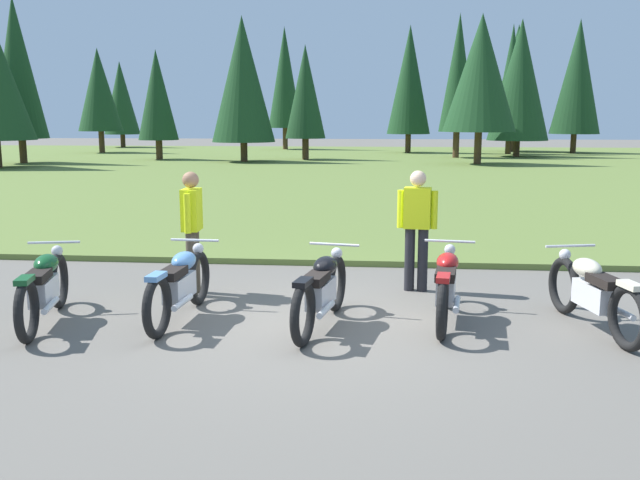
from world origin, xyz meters
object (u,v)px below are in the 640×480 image
at_px(motorcycle_black, 322,290).
at_px(motorcycle_cream, 593,292).
at_px(motorcycle_british_green, 44,287).
at_px(motorcycle_sky_blue, 180,284).
at_px(rider_checking_bike, 192,225).
at_px(rider_in_hivis_vest, 417,223).
at_px(motorcycle_red, 446,285).

bearing_deg(motorcycle_black, motorcycle_cream, 3.23).
xyz_separation_m(motorcycle_british_green, motorcycle_sky_blue, (1.52, 0.31, 0.00)).
xyz_separation_m(motorcycle_british_green, motorcycle_cream, (6.28, 0.35, 0.00)).
xyz_separation_m(motorcycle_sky_blue, rider_checking_bike, (-0.18, 1.21, 0.51)).
xyz_separation_m(motorcycle_british_green, motorcycle_black, (3.22, 0.18, 0.00)).
distance_m(motorcycle_sky_blue, rider_in_hivis_vest, 3.34).
bearing_deg(motorcycle_black, rider_in_hivis_vest, 57.43).
bearing_deg(motorcycle_black, motorcycle_red, 13.70).
bearing_deg(motorcycle_sky_blue, rider_in_hivis_vest, 30.48).
distance_m(motorcycle_british_green, motorcycle_black, 3.22).
xyz_separation_m(motorcycle_cream, rider_in_hivis_vest, (-1.91, 1.63, 0.51)).
distance_m(motorcycle_sky_blue, rider_checking_bike, 1.32).
distance_m(motorcycle_british_green, rider_checking_bike, 2.09).
bearing_deg(motorcycle_cream, rider_in_hivis_vest, 139.60).
xyz_separation_m(motorcycle_red, motorcycle_cream, (1.62, -0.18, 0.00)).
bearing_deg(motorcycle_british_green, motorcycle_red, 6.51).
bearing_deg(motorcycle_british_green, rider_in_hivis_vest, 24.39).
relative_size(motorcycle_sky_blue, rider_in_hivis_vest, 1.26).
height_order(motorcycle_sky_blue, motorcycle_cream, same).
xyz_separation_m(motorcycle_black, motorcycle_red, (1.44, 0.35, 0.00)).
relative_size(motorcycle_sky_blue, motorcycle_cream, 1.02).
xyz_separation_m(motorcycle_sky_blue, motorcycle_red, (3.14, 0.23, 0.00)).
height_order(motorcycle_british_green, motorcycle_black, same).
distance_m(motorcycle_sky_blue, motorcycle_cream, 4.76).
relative_size(motorcycle_cream, rider_in_hivis_vest, 1.24).
bearing_deg(motorcycle_british_green, motorcycle_black, 3.21).
xyz_separation_m(motorcycle_black, motorcycle_cream, (3.06, 0.17, 0.00)).
bearing_deg(motorcycle_sky_blue, motorcycle_red, 4.12).
xyz_separation_m(motorcycle_black, rider_checking_bike, (-1.87, 1.33, 0.51)).
bearing_deg(rider_in_hivis_vest, motorcycle_sky_blue, -149.52).
bearing_deg(rider_in_hivis_vest, motorcycle_red, -78.68).
bearing_deg(motorcycle_red, rider_in_hivis_vest, 101.32).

